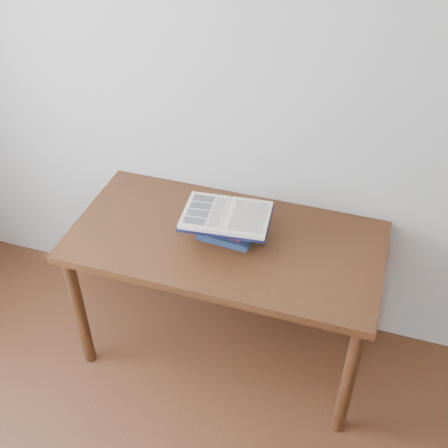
% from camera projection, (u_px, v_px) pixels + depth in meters
% --- Properties ---
extents(desk, '(1.45, 0.73, 0.78)m').
position_uv_depth(desk, '(225.00, 254.00, 2.66)').
color(desk, '#4C2413').
rests_on(desk, ground).
extents(book_stack, '(0.26, 0.20, 0.12)m').
position_uv_depth(book_stack, '(227.00, 226.00, 2.58)').
color(book_stack, '#192B4B').
rests_on(book_stack, desk).
extents(open_book, '(0.42, 0.31, 0.03)m').
position_uv_depth(open_book, '(226.00, 216.00, 2.51)').
color(open_book, black).
rests_on(open_book, book_stack).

